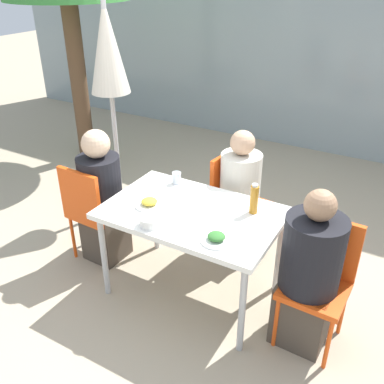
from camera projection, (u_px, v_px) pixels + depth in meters
name	position (u px, v px, depth m)	size (l,w,h in m)	color
ground_plane	(192.00, 290.00, 3.35)	(24.00, 24.00, 0.00)	tan
building_facade	(329.00, 32.00, 5.20)	(10.00, 0.20, 3.00)	#89999E
dining_table	(192.00, 218.00, 3.03)	(1.23, 0.80, 0.73)	white
chair_left	(91.00, 207.00, 3.47)	(0.42, 0.42, 0.87)	#E54C14
person_left	(102.00, 201.00, 3.49)	(0.34, 0.34, 1.16)	#473D33
chair_right	(320.00, 273.00, 2.74)	(0.41, 0.41, 0.87)	#E54C14
person_right	(309.00, 275.00, 2.69)	(0.38, 0.38, 1.13)	#473D33
chair_far	(234.00, 195.00, 3.64)	(0.45, 0.45, 0.87)	#E54C14
person_far	(239.00, 199.00, 3.55)	(0.33, 0.33, 1.13)	#383842
closed_umbrella	(108.00, 60.00, 3.74)	(0.36, 0.36, 2.02)	#333333
plate_0	(149.00, 203.00, 3.05)	(0.21, 0.21, 0.06)	white
plate_1	(216.00, 238.00, 2.66)	(0.20, 0.20, 0.06)	white
bottle	(254.00, 199.00, 2.93)	(0.06, 0.06, 0.22)	#B7751E
drinking_cup	(177.00, 178.00, 3.35)	(0.07, 0.07, 0.09)	silver
salad_bowl	(150.00, 221.00, 2.82)	(0.14, 0.14, 0.06)	white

